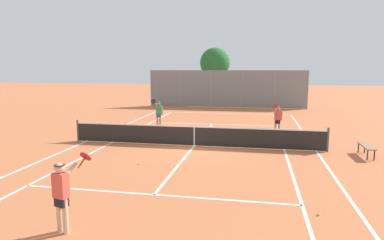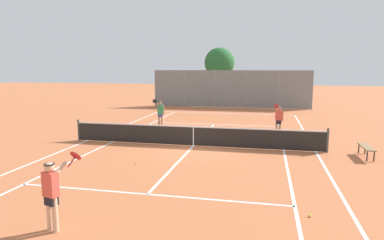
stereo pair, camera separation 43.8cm
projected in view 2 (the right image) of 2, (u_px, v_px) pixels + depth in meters
ground_plane at (193, 146)px, 16.14m from camera, size 120.00×120.00×0.00m
court_line_markings at (193, 146)px, 16.14m from camera, size 11.10×23.90×0.01m
tennis_net at (193, 135)px, 16.06m from camera, size 12.00×0.10×1.07m
player_near_side at (51, 191)px, 7.60m from camera, size 0.81×0.70×1.77m
player_far_left at (160, 112)px, 21.22m from camera, size 0.57×0.81×1.77m
player_far_right at (279, 118)px, 18.60m from camera, size 0.57×0.81×1.77m
loose_tennis_ball_2 at (310, 216)px, 8.44m from camera, size 0.07×0.07×0.07m
loose_tennis_ball_3 at (112, 139)px, 17.51m from camera, size 0.07×0.07×0.07m
loose_tennis_ball_4 at (136, 163)px, 13.06m from camera, size 0.07×0.07×0.07m
loose_tennis_ball_5 at (260, 127)px, 21.13m from camera, size 0.07×0.07×0.07m
courtside_bench at (366, 148)px, 14.01m from camera, size 0.36×1.50×0.47m
back_fence at (230, 89)px, 31.49m from camera, size 14.56×0.08×3.45m
tree_behind_left at (219, 64)px, 34.34m from camera, size 3.03×3.03×5.66m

